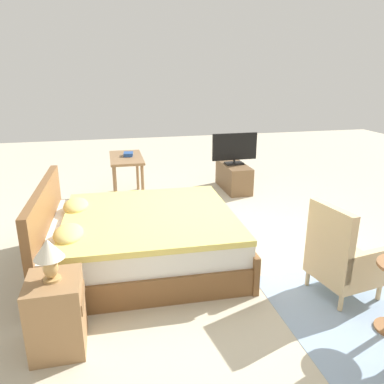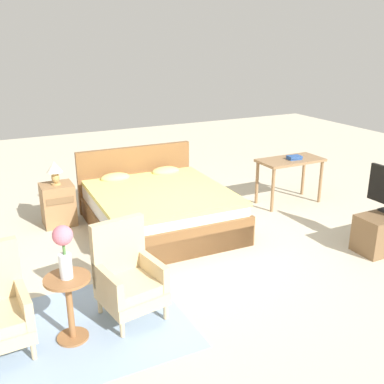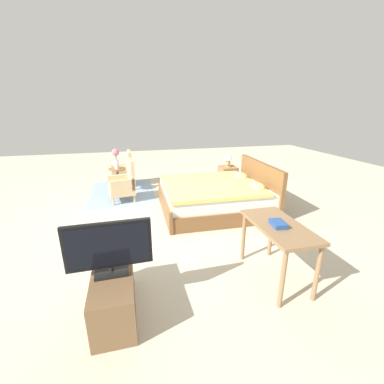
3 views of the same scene
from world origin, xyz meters
name	(u,v)px [view 3 (image 3 of 3)]	position (x,y,z in m)	size (l,w,h in m)	color
ground_plane	(173,218)	(0.00, 0.00, 0.00)	(16.00, 16.00, 0.00)	beige
floor_rug	(123,192)	(-1.80, -0.94, 0.00)	(2.10, 1.50, 0.01)	#8EA8C6
bed	(216,196)	(-0.17, 0.94, 0.30)	(1.86, 2.12, 0.96)	brown
armchair_by_window_left	(124,172)	(-2.40, -0.88, 0.38)	(0.57, 0.57, 0.92)	#CCB284
armchair_by_window_right	(124,184)	(-1.22, -0.88, 0.38)	(0.62, 0.62, 0.92)	#CCB284
side_table	(118,178)	(-1.80, -1.02, 0.39)	(0.40, 0.40, 0.62)	#936038
flower_vase	(116,156)	(-1.80, -1.02, 0.91)	(0.17, 0.17, 0.48)	silver
nightstand	(227,178)	(-1.39, 1.67, 0.30)	(0.44, 0.41, 0.60)	#997047
table_lamp	(228,158)	(-1.39, 1.67, 0.81)	(0.22, 0.22, 0.33)	tan
tv_stand	(114,293)	(2.20, -0.99, 0.24)	(0.96, 0.40, 0.47)	brown
tv_flatscreen	(109,248)	(2.21, -0.99, 0.76)	(0.21, 0.82, 0.55)	black
vanity_desk	(278,233)	(2.10, 0.92, 0.62)	(1.04, 0.52, 0.73)	#8E6B47
book_stack	(278,224)	(2.13, 0.88, 0.76)	(0.22, 0.17, 0.06)	#284C8E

